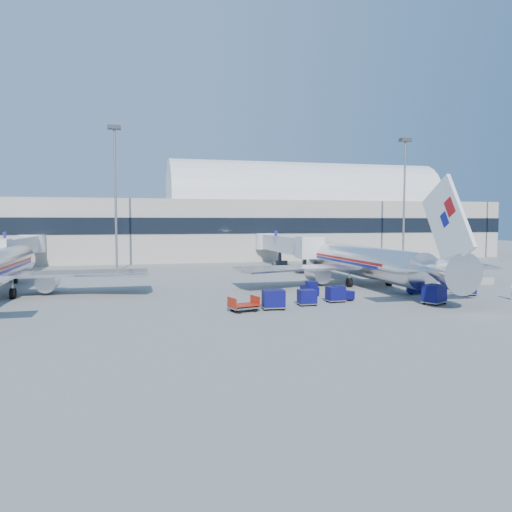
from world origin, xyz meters
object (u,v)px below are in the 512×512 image
object	(u,v)px
tug_left	(310,289)
cart_train_a	(335,294)
tug_right	(417,288)
mast_east	(405,182)
cart_solo_near	(434,294)
airliner_main	(366,262)
jetbridge_mid	(18,247)
barrier_mid	(459,282)
tug_lead	(341,294)
cart_train_b	(307,297)
cart_train_c	(273,299)
barrier_far	(482,281)
cart_solo_far	(466,288)
mast_west	(115,176)
jetbridge_near	(283,244)
barrier_near	(436,282)
cart_open_red	(244,306)

from	to	relation	value
tug_left	cart_train_a	distance (m)	4.84
tug_right	tug_left	distance (m)	11.66
mast_east	cart_solo_near	world-z (taller)	mast_east
airliner_main	jetbridge_mid	world-z (taller)	airliner_main
mast_east	barrier_mid	distance (m)	32.64
jetbridge_mid	cart_solo_near	xyz separation A→B (m)	(44.41, -40.55, -2.93)
airliner_main	tug_lead	distance (m)	13.23
cart_train_b	tug_right	bearing A→B (deg)	15.50
airliner_main	cart_train_c	distance (m)	20.49
mast_east	tug_right	size ratio (longest dim) A/B	9.14
mast_east	barrier_mid	world-z (taller)	mast_east
barrier_far	tug_left	size ratio (longest dim) A/B	1.22
barrier_mid	cart_train_b	distance (m)	25.05
cart_train_c	cart_solo_far	world-z (taller)	cart_train_c
jetbridge_mid	tug_left	size ratio (longest dim) A/B	11.15
airliner_main	mast_west	size ratio (longest dim) A/B	1.65
cart_train_c	cart_solo_near	distance (m)	15.53
airliner_main	tug_right	world-z (taller)	airliner_main
cart_train_c	cart_train_a	bearing A→B (deg)	23.86
jetbridge_near	cart_solo_near	distance (m)	40.73
airliner_main	tug_left	bearing A→B (deg)	-147.23
jetbridge_near	airliner_main	bearing A→B (deg)	-84.78
jetbridge_near	cart_solo_far	size ratio (longest dim) A/B	14.23
mast_west	tug_right	world-z (taller)	mast_west
barrier_near	tug_right	xyz separation A→B (m)	(-5.93, -5.45, 0.21)
jetbridge_near	cart_solo_near	world-z (taller)	jetbridge_near
tug_right	cart_solo_far	world-z (taller)	cart_solo_far
tug_right	cart_train_c	xyz separation A→B (m)	(-17.56, -5.30, 0.29)
cart_solo_near	cart_train_a	bearing A→B (deg)	130.02
jetbridge_mid	cart_open_red	xyz separation A→B (m)	(26.13, -39.93, -3.47)
tug_lead	tug_left	distance (m)	4.66
jetbridge_near	tug_lead	bearing A→B (deg)	-98.37
barrier_mid	cart_solo_near	distance (m)	16.30
barrier_near	cart_train_b	distance (m)	22.03
cart_train_a	barrier_mid	bearing A→B (deg)	18.78
barrier_far	cart_train_c	bearing A→B (deg)	-160.34
tug_right	tug_left	size ratio (longest dim) A/B	1.00
airliner_main	cart_open_red	bearing A→B (deg)	-143.27
tug_lead	cart_solo_far	world-z (taller)	tug_lead
airliner_main	cart_solo_far	xyz separation A→B (m)	(6.57, -10.17, -2.11)
mast_west	cart_solo_near	world-z (taller)	mast_west
cart_train_a	cart_solo_near	bearing A→B (deg)	-25.75
tug_left	jetbridge_near	bearing A→B (deg)	-15.84
mast_west	cart_train_b	size ratio (longest dim) A/B	13.32
barrier_mid	tug_right	world-z (taller)	tug_right
tug_left	cart_open_red	distance (m)	11.62
airliner_main	mast_west	xyz separation A→B (m)	(-30.00, 25.49, 11.87)
mast_west	tug_left	xyz separation A→B (m)	(20.56, -31.57, -14.08)
jetbridge_mid	mast_east	xyz separation A→B (m)	(64.40, -0.81, 10.86)
mast_east	barrier_far	size ratio (longest dim) A/B	7.53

